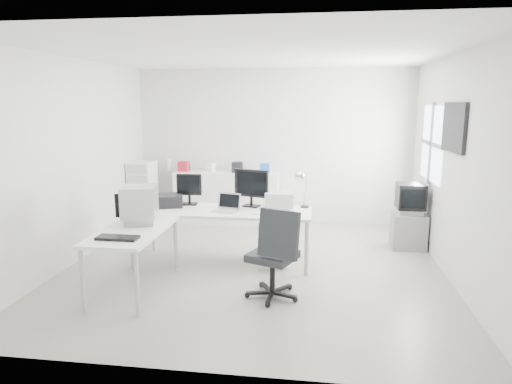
# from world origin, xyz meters

# --- Properties ---
(floor) EXTENTS (5.00, 5.00, 0.01)m
(floor) POSITION_xyz_m (0.00, 0.00, 0.00)
(floor) COLOR #B8B3A5
(floor) RESTS_ON ground
(ceiling) EXTENTS (5.00, 5.00, 0.01)m
(ceiling) POSITION_xyz_m (0.00, 0.00, 2.80)
(ceiling) COLOR white
(ceiling) RESTS_ON back_wall
(back_wall) EXTENTS (5.00, 0.02, 2.80)m
(back_wall) POSITION_xyz_m (0.00, 2.50, 1.40)
(back_wall) COLOR silver
(back_wall) RESTS_ON floor
(left_wall) EXTENTS (0.02, 5.00, 2.80)m
(left_wall) POSITION_xyz_m (-2.50, 0.00, 1.40)
(left_wall) COLOR silver
(left_wall) RESTS_ON floor
(right_wall) EXTENTS (0.02, 5.00, 2.80)m
(right_wall) POSITION_xyz_m (2.50, 0.00, 1.40)
(right_wall) COLOR silver
(right_wall) RESTS_ON floor
(window) EXTENTS (0.02, 1.20, 1.10)m
(window) POSITION_xyz_m (2.48, 1.20, 1.60)
(window) COLOR white
(window) RESTS_ON right_wall
(wall_picture) EXTENTS (0.04, 0.90, 0.60)m
(wall_picture) POSITION_xyz_m (2.47, 0.10, 1.90)
(wall_picture) COLOR black
(wall_picture) RESTS_ON right_wall
(main_desk) EXTENTS (2.40, 0.80, 0.75)m
(main_desk) POSITION_xyz_m (-0.44, 0.15, 0.38)
(main_desk) COLOR silver
(main_desk) RESTS_ON floor
(side_desk) EXTENTS (0.70, 1.40, 0.75)m
(side_desk) POSITION_xyz_m (-1.29, -0.95, 0.38)
(side_desk) COLOR silver
(side_desk) RESTS_ON floor
(drawer_pedestal) EXTENTS (0.40, 0.50, 0.60)m
(drawer_pedestal) POSITION_xyz_m (0.26, 0.20, 0.30)
(drawer_pedestal) COLOR silver
(drawer_pedestal) RESTS_ON floor
(inkjet_printer) EXTENTS (0.55, 0.48, 0.17)m
(inkjet_printer) POSITION_xyz_m (-1.29, 0.25, 0.83)
(inkjet_printer) COLOR black
(inkjet_printer) RESTS_ON main_desk
(lcd_monitor_small) EXTENTS (0.37, 0.23, 0.45)m
(lcd_monitor_small) POSITION_xyz_m (-0.99, 0.40, 0.97)
(lcd_monitor_small) COLOR black
(lcd_monitor_small) RESTS_ON main_desk
(lcd_monitor_large) EXTENTS (0.55, 0.35, 0.53)m
(lcd_monitor_large) POSITION_xyz_m (-0.09, 0.40, 1.01)
(lcd_monitor_large) COLOR black
(lcd_monitor_large) RESTS_ON main_desk
(laptop) EXTENTS (0.37, 0.37, 0.20)m
(laptop) POSITION_xyz_m (-0.39, 0.05, 0.85)
(laptop) COLOR #B7B7BA
(laptop) RESTS_ON main_desk
(white_keyboard) EXTENTS (0.46, 0.15, 0.02)m
(white_keyboard) POSITION_xyz_m (0.21, -0.00, 0.76)
(white_keyboard) COLOR silver
(white_keyboard) RESTS_ON main_desk
(white_mouse) EXTENTS (0.06, 0.06, 0.06)m
(white_mouse) POSITION_xyz_m (0.51, 0.05, 0.78)
(white_mouse) COLOR silver
(white_mouse) RESTS_ON main_desk
(laser_printer) EXTENTS (0.41, 0.36, 0.22)m
(laser_printer) POSITION_xyz_m (0.31, 0.37, 0.86)
(laser_printer) COLOR #AFAFAF
(laser_printer) RESTS_ON main_desk
(desk_lamp) EXTENTS (0.20, 0.20, 0.46)m
(desk_lamp) POSITION_xyz_m (0.66, 0.45, 0.98)
(desk_lamp) COLOR silver
(desk_lamp) RESTS_ON main_desk
(crt_monitor) EXTENTS (0.51, 0.51, 0.49)m
(crt_monitor) POSITION_xyz_m (-1.29, -0.70, 1.00)
(crt_monitor) COLOR #B7B7BA
(crt_monitor) RESTS_ON side_desk
(black_keyboard) EXTENTS (0.45, 0.19, 0.03)m
(black_keyboard) POSITION_xyz_m (-1.29, -1.35, 0.76)
(black_keyboard) COLOR black
(black_keyboard) RESTS_ON side_desk
(office_chair) EXTENTS (0.81, 0.81, 1.08)m
(office_chair) POSITION_xyz_m (0.34, -0.93, 0.54)
(office_chair) COLOR #25272A
(office_chair) RESTS_ON floor
(tv_cabinet) EXTENTS (0.50, 0.41, 0.54)m
(tv_cabinet) POSITION_xyz_m (2.22, 1.14, 0.27)
(tv_cabinet) COLOR slate
(tv_cabinet) RESTS_ON floor
(crt_tv) EXTENTS (0.50, 0.48, 0.45)m
(crt_tv) POSITION_xyz_m (2.22, 1.14, 0.77)
(crt_tv) COLOR black
(crt_tv) RESTS_ON tv_cabinet
(sideboard) EXTENTS (1.90, 0.48, 0.95)m
(sideboard) POSITION_xyz_m (-0.82, 2.24, 0.48)
(sideboard) COLOR silver
(sideboard) RESTS_ON floor
(clutter_box_a) EXTENTS (0.20, 0.18, 0.18)m
(clutter_box_a) POSITION_xyz_m (-1.62, 2.24, 1.04)
(clutter_box_a) COLOR #AB1830
(clutter_box_a) RESTS_ON sideboard
(clutter_box_b) EXTENTS (0.20, 0.19, 0.16)m
(clutter_box_b) POSITION_xyz_m (-1.12, 2.24, 1.03)
(clutter_box_b) COLOR silver
(clutter_box_b) RESTS_ON sideboard
(clutter_box_c) EXTENTS (0.19, 0.18, 0.19)m
(clutter_box_c) POSITION_xyz_m (-0.62, 2.24, 1.05)
(clutter_box_c) COLOR black
(clutter_box_c) RESTS_ON sideboard
(clutter_box_d) EXTENTS (0.18, 0.16, 0.17)m
(clutter_box_d) POSITION_xyz_m (-0.12, 2.24, 1.04)
(clutter_box_d) COLOR blue
(clutter_box_d) RESTS_ON sideboard
(clutter_bottle) EXTENTS (0.07, 0.07, 0.22)m
(clutter_bottle) POSITION_xyz_m (-1.92, 2.28, 1.06)
(clutter_bottle) COLOR silver
(clutter_bottle) RESTS_ON sideboard
(filing_cabinet) EXTENTS (0.41, 0.48, 1.16)m
(filing_cabinet) POSITION_xyz_m (-2.28, 1.86, 0.58)
(filing_cabinet) COLOR silver
(filing_cabinet) RESTS_ON floor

